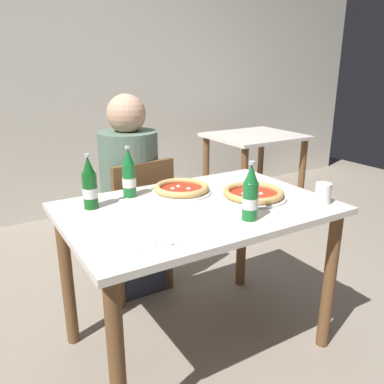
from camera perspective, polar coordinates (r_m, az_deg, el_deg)
The scene contains 13 objects.
ground_plane at distance 2.16m, azimuth 0.73°, elevation -21.00°, with size 8.00×8.00×0.00m, color gray.
back_wall_tiled at distance 3.73m, azimuth -18.08°, elevation 16.32°, with size 7.00×0.10×2.60m, color silver.
dining_table_main at distance 1.83m, azimuth 0.81°, elevation -5.33°, with size 1.20×0.80×0.75m.
chair_behind_table at distance 2.37m, azimuth -8.15°, elevation -3.92°, with size 0.44×0.44×0.85m.
diner_seated at distance 2.37m, azimuth -8.91°, elevation -1.28°, with size 0.34×0.34×1.21m.
dining_table_background at distance 3.69m, azimuth 9.03°, elevation 5.85°, with size 0.80×0.70×0.75m.
pizza_margherita_near at distance 1.95m, azimuth -1.55°, elevation 0.44°, with size 0.29×0.29×0.04m.
pizza_marinara_far at distance 1.89m, azimuth 8.90°, elevation -0.29°, with size 0.31×0.31×0.04m.
beer_bottle_left at distance 1.90m, azimuth -9.17°, elevation 2.35°, with size 0.07×0.07×0.25m.
beer_bottle_center at distance 1.78m, azimuth -14.66°, elevation 0.89°, with size 0.07×0.07×0.25m.
beer_bottle_right at distance 1.61m, azimuth 8.50°, elevation -0.51°, with size 0.07×0.07×0.25m.
napkin_with_cutlery at distance 1.47m, azimuth -5.38°, elevation -6.52°, with size 0.20×0.20×0.01m.
paper_cup at distance 1.90m, azimuth 18.54°, elevation -0.17°, with size 0.07×0.07×0.10m, color white.
Camera 1 is at (-0.89, -1.42, 1.36)m, focal length 36.64 mm.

